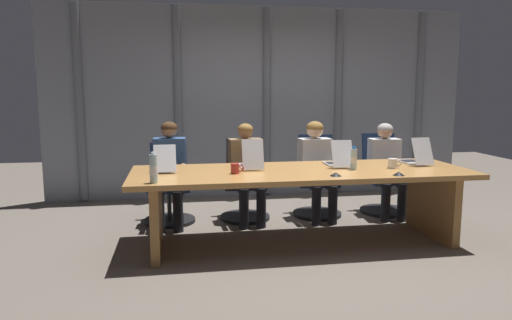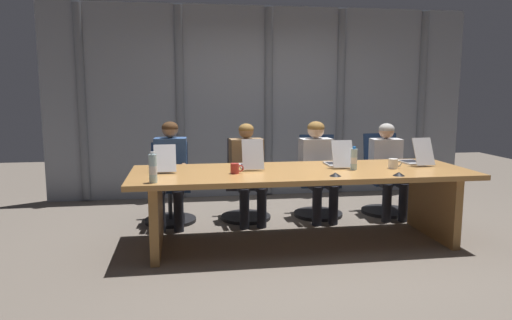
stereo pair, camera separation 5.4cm
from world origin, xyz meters
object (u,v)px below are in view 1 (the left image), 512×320
(laptop_center, at_px, (338,161))
(office_chair_left_mid, at_px, (245,189))
(laptop_left_mid, at_px, (251,162))
(office_chair_center, at_px, (317,185))
(conference_mic_middle, at_px, (336,174))
(laptop_right_mid, at_px, (414,158))
(office_chair_right_mid, at_px, (383,183))
(person_left_end, at_px, (170,167))
(person_right_mid, at_px, (386,164))
(office_chair_left_end, at_px, (169,192))
(water_bottle_secondary, at_px, (354,159))
(person_left_mid, at_px, (247,167))
(water_bottle_primary, at_px, (154,169))
(conference_mic_left_side, at_px, (399,174))
(laptop_left_end, at_px, (165,165))
(person_center, at_px, (317,163))
(coffee_mug_far, at_px, (235,169))
(coffee_mug_near, at_px, (393,163))

(laptop_center, distance_m, office_chair_left_mid, 1.30)
(laptop_left_mid, relative_size, office_chair_center, 0.44)
(conference_mic_middle, bearing_deg, laptop_center, 68.91)
(laptop_right_mid, xyz_separation_m, office_chair_right_mid, (0.05, 0.85, -0.44))
(person_left_end, height_order, person_right_mid, person_left_end)
(office_chair_left_end, bearing_deg, water_bottle_secondary, 59.66)
(office_chair_left_end, bearing_deg, person_left_mid, 80.51)
(water_bottle_primary, distance_m, conference_mic_left_side, 2.25)
(laptop_left_end, relative_size, conference_mic_left_side, 4.10)
(person_center, height_order, conference_mic_left_side, person_center)
(office_chair_left_end, bearing_deg, conference_mic_left_side, 55.99)
(office_chair_left_mid, relative_size, person_left_mid, 0.83)
(laptop_left_mid, distance_m, person_right_mid, 1.92)
(office_chair_right_mid, distance_m, person_left_end, 2.69)
(laptop_right_mid, bearing_deg, person_left_mid, 64.23)
(office_chair_left_end, xyz_separation_m, conference_mic_left_side, (2.16, -1.48, 0.42))
(person_center, bearing_deg, coffee_mug_far, -51.41)
(laptop_center, bearing_deg, water_bottle_secondary, -160.36)
(laptop_left_mid, relative_size, person_right_mid, 0.39)
(person_left_end, bearing_deg, office_chair_right_mid, 96.66)
(water_bottle_secondary, xyz_separation_m, coffee_mug_far, (-1.20, -0.03, -0.06))
(water_bottle_secondary, distance_m, coffee_mug_far, 1.20)
(office_chair_center, bearing_deg, laptop_center, 5.23)
(conference_mic_middle, bearing_deg, laptop_right_mid, 27.49)
(laptop_left_end, xyz_separation_m, person_right_mid, (2.66, 0.67, -0.16))
(person_right_mid, bearing_deg, office_chair_left_mid, -91.23)
(laptop_left_mid, bearing_deg, person_right_mid, -68.50)
(person_right_mid, height_order, coffee_mug_far, person_right_mid)
(water_bottle_secondary, relative_size, coffee_mug_near, 1.66)
(laptop_left_end, relative_size, water_bottle_primary, 1.67)
(laptop_left_mid, height_order, conference_mic_left_side, laptop_left_mid)
(water_bottle_primary, xyz_separation_m, water_bottle_secondary, (1.95, 0.36, -0.02))
(laptop_left_mid, distance_m, water_bottle_secondary, 1.04)
(laptop_left_mid, height_order, coffee_mug_far, laptop_left_mid)
(office_chair_right_mid, bearing_deg, coffee_mug_far, -61.52)
(laptop_left_mid, xyz_separation_m, laptop_center, (0.92, -0.02, -0.00))
(laptop_center, relative_size, person_left_mid, 0.38)
(office_chair_left_mid, distance_m, office_chair_right_mid, 1.79)
(laptop_left_end, distance_m, conference_mic_middle, 1.68)
(laptop_center, xyz_separation_m, water_bottle_secondary, (0.08, -0.25, 0.05))
(laptop_left_end, bearing_deg, person_right_mid, -77.78)
(water_bottle_secondary, bearing_deg, person_center, 95.78)
(coffee_mug_near, bearing_deg, person_center, 119.43)
(laptop_center, height_order, office_chair_left_mid, laptop_center)
(conference_mic_left_side, bearing_deg, coffee_mug_near, 71.93)
(office_chair_left_end, height_order, conference_mic_middle, office_chair_left_end)
(person_left_end, distance_m, water_bottle_primary, 1.33)
(office_chair_left_end, relative_size, conference_mic_left_side, 8.41)
(laptop_center, bearing_deg, coffee_mug_near, -112.47)
(laptop_left_mid, bearing_deg, laptop_right_mid, -89.42)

